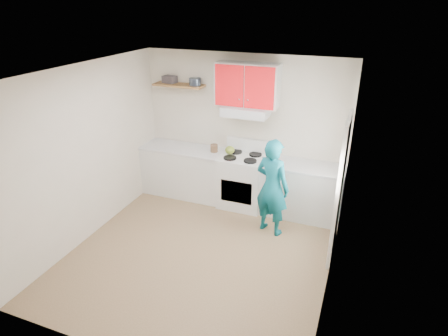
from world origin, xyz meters
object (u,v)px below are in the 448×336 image
at_px(stove, 242,181).
at_px(person, 272,187).
at_px(tin, 195,82).
at_px(crock, 214,149).
at_px(kettle, 230,150).

distance_m(stove, person, 1.00).
relative_size(stove, person, 0.59).
xyz_separation_m(tin, person, (1.63, -0.82, -1.32)).
bearing_deg(person, crock, -10.65).
relative_size(kettle, crock, 1.06).
bearing_deg(crock, stove, -4.55).
xyz_separation_m(tin, crock, (0.39, -0.13, -1.12)).
distance_m(stove, tin, 1.90).
bearing_deg(person, kettle, -18.14).
relative_size(tin, crock, 1.30).
distance_m(tin, kettle, 1.31).
height_order(tin, kettle, tin).
bearing_deg(kettle, person, -54.24).
distance_m(stove, crock, 0.76).
bearing_deg(kettle, tin, 152.86).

